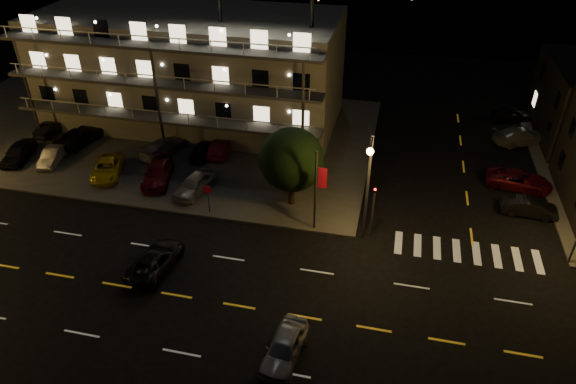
% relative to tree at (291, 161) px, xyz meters
% --- Properties ---
extents(ground, '(140.00, 140.00, 0.00)m').
position_rel_tree_xyz_m(ground, '(-2.70, -11.05, -3.85)').
color(ground, black).
rests_on(ground, ground).
extents(curb_nw, '(44.00, 24.00, 0.15)m').
position_rel_tree_xyz_m(curb_nw, '(-16.70, 8.95, -3.78)').
color(curb_nw, '#3C3C39').
rests_on(curb_nw, ground).
extents(motel, '(28.00, 13.80, 18.10)m').
position_rel_tree_xyz_m(motel, '(-12.64, 12.83, 1.49)').
color(motel, gray).
rests_on(motel, ground).
extents(streetlight_nc, '(0.44, 1.92, 8.00)m').
position_rel_tree_xyz_m(streetlight_nc, '(5.80, -3.12, 1.11)').
color(streetlight_nc, '#2D2D30').
rests_on(streetlight_nc, ground).
extents(signal_nw, '(0.20, 0.27, 4.60)m').
position_rel_tree_xyz_m(signal_nw, '(6.30, -2.56, -1.28)').
color(signal_nw, '#2D2D30').
rests_on(signal_nw, ground).
extents(banner_north, '(0.83, 0.16, 6.40)m').
position_rel_tree_xyz_m(banner_north, '(2.39, -2.65, -0.42)').
color(banner_north, '#2D2D30').
rests_on(banner_north, ground).
extents(stop_sign, '(0.91, 0.11, 2.61)m').
position_rel_tree_xyz_m(stop_sign, '(-5.70, -2.48, -2.14)').
color(stop_sign, '#2D2D30').
rests_on(stop_sign, ground).
extents(tree, '(4.95, 4.76, 6.23)m').
position_rel_tree_xyz_m(tree, '(0.00, 0.00, 0.00)').
color(tree, black).
rests_on(tree, curb_nw).
extents(lot_car_0, '(2.55, 4.57, 1.47)m').
position_rel_tree_xyz_m(lot_car_0, '(-24.60, 1.27, -2.97)').
color(lot_car_0, black).
rests_on(lot_car_0, curb_nw).
extents(lot_car_1, '(2.09, 4.00, 1.25)m').
position_rel_tree_xyz_m(lot_car_1, '(-21.50, 1.54, -3.07)').
color(lot_car_1, gray).
rests_on(lot_car_1, curb_nw).
extents(lot_car_2, '(3.49, 5.08, 1.29)m').
position_rel_tree_xyz_m(lot_car_2, '(-15.77, 0.71, -3.06)').
color(lot_car_2, gold).
rests_on(lot_car_2, curb_nw).
extents(lot_car_3, '(3.00, 5.23, 1.43)m').
position_rel_tree_xyz_m(lot_car_3, '(-11.28, 0.78, -2.99)').
color(lot_car_3, '#510B16').
rests_on(lot_car_3, curb_nw).
extents(lot_car_4, '(2.64, 4.58, 1.47)m').
position_rel_tree_xyz_m(lot_car_4, '(-7.73, -0.21, -2.97)').
color(lot_car_4, gray).
rests_on(lot_car_4, curb_nw).
extents(lot_car_5, '(1.57, 3.83, 1.24)m').
position_rel_tree_xyz_m(lot_car_5, '(-24.80, 6.34, -3.08)').
color(lot_car_5, black).
rests_on(lot_car_5, curb_nw).
extents(lot_car_6, '(3.23, 5.43, 1.41)m').
position_rel_tree_xyz_m(lot_car_6, '(-21.16, 5.31, -2.99)').
color(lot_car_6, black).
rests_on(lot_car_6, curb_nw).
extents(lot_car_7, '(3.38, 5.09, 1.37)m').
position_rel_tree_xyz_m(lot_car_7, '(-12.78, 5.09, -3.02)').
color(lot_car_7, gray).
rests_on(lot_car_7, curb_nw).
extents(lot_car_8, '(1.64, 3.83, 1.29)m').
position_rel_tree_xyz_m(lot_car_8, '(-9.23, 5.53, -3.06)').
color(lot_car_8, black).
rests_on(lot_car_8, curb_nw).
extents(lot_car_9, '(1.52, 4.06, 1.33)m').
position_rel_tree_xyz_m(lot_car_9, '(-7.70, 6.22, -3.04)').
color(lot_car_9, '#510B16').
rests_on(lot_car_9, curb_nw).
extents(side_car_0, '(4.08, 1.54, 1.33)m').
position_rel_tree_xyz_m(side_car_0, '(17.54, 2.66, -3.19)').
color(side_car_0, black).
rests_on(side_car_0, ground).
extents(side_car_1, '(5.35, 3.09, 1.40)m').
position_rel_tree_xyz_m(side_car_1, '(17.33, 6.45, -3.15)').
color(side_car_1, '#510B16').
rests_on(side_car_1, ground).
extents(side_car_2, '(5.53, 4.03, 1.49)m').
position_rel_tree_xyz_m(side_car_2, '(18.59, 14.58, -3.11)').
color(side_car_2, gray).
rests_on(side_car_2, ground).
extents(side_car_3, '(4.24, 2.47, 1.36)m').
position_rel_tree_xyz_m(side_car_3, '(18.52, 19.71, -3.17)').
color(side_car_3, black).
rests_on(side_car_3, ground).
extents(road_car_east, '(2.15, 4.38, 1.44)m').
position_rel_tree_xyz_m(road_car_east, '(2.78, -14.01, -3.13)').
color(road_car_east, gray).
rests_on(road_car_east, ground).
extents(road_car_west, '(2.75, 5.03, 1.34)m').
position_rel_tree_xyz_m(road_car_west, '(-6.95, -9.00, -3.18)').
color(road_car_west, black).
rests_on(road_car_west, ground).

